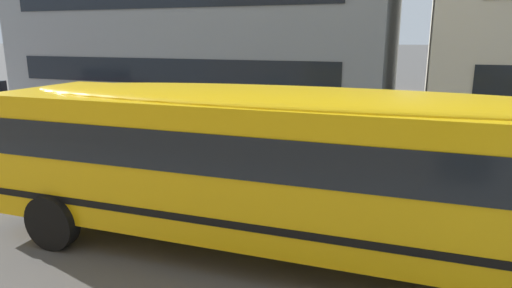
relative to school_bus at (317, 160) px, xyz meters
name	(u,v)px	position (x,y,z in m)	size (l,w,h in m)	color
ground_plane	(348,214)	(0.24, 1.88, -1.58)	(400.00, 400.00, 0.00)	#54514F
sidewalk_far	(382,138)	(0.24, 9.12, -1.57)	(120.00, 3.00, 0.01)	gray
lane_centreline	(348,214)	(0.24, 1.88, -1.57)	(110.00, 0.16, 0.01)	silver
school_bus	(317,160)	(0.00, 0.00, 0.00)	(11.91, 2.83, 2.65)	yellow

